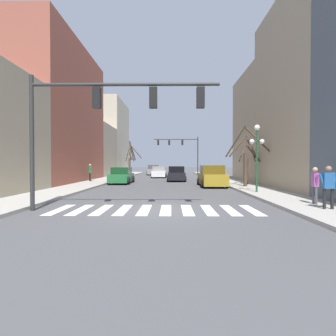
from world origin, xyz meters
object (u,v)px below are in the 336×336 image
at_px(street_lamp_right_corner, 257,144).
at_px(pedestrian_waiting_at_curb, 315,182).
at_px(car_parked_right_near, 212,177).
at_px(street_tree_left_near, 245,160).
at_px(traffic_signal_far, 181,147).
at_px(car_parked_right_mid, 153,170).
at_px(street_tree_left_mid, 129,163).
at_px(pedestrian_crossing_street, 90,171).
at_px(street_tree_left_far, 248,163).
at_px(pedestrian_on_right_sidewalk, 328,184).
at_px(car_at_intersection, 122,176).
at_px(car_driving_away_lane, 176,174).
at_px(street_tree_right_mid, 131,158).
at_px(traffic_signal_near, 105,109).
at_px(car_driving_toward_lane, 159,172).

height_order(street_lamp_right_corner, pedestrian_waiting_at_curb, street_lamp_right_corner).
xyz_separation_m(car_parked_right_near, street_tree_left_near, (2.38, -1.62, 1.43)).
bearing_deg(traffic_signal_far, car_parked_right_mid, 174.11).
bearing_deg(street_tree_left_near, street_tree_left_mid, 117.54).
xyz_separation_m(pedestrian_crossing_street, street_tree_left_mid, (0.91, 19.55, 0.90)).
distance_m(car_parked_right_mid, street_tree_left_far, 23.65).
bearing_deg(pedestrian_on_right_sidewalk, car_at_intersection, -48.82).
xyz_separation_m(car_at_intersection, car_parked_right_near, (8.33, -3.15, 0.09)).
bearing_deg(street_lamp_right_corner, pedestrian_waiting_at_curb, -78.75).
height_order(car_driving_away_lane, street_tree_right_mid, street_tree_right_mid).
bearing_deg(street_tree_left_far, street_tree_left_mid, 120.99).
relative_size(car_parked_right_near, pedestrian_on_right_sidewalk, 2.86).
height_order(traffic_signal_far, pedestrian_on_right_sidewalk, traffic_signal_far).
relative_size(traffic_signal_near, pedestrian_on_right_sidewalk, 4.58).
bearing_deg(car_parked_right_mid, street_tree_left_near, 20.65).
distance_m(pedestrian_on_right_sidewalk, street_tree_left_near, 10.40).
bearing_deg(street_tree_right_mid, car_at_intersection, -83.90).
xyz_separation_m(car_at_intersection, street_tree_left_mid, (-2.53, 20.62, 1.35)).
height_order(traffic_signal_near, car_driving_away_lane, traffic_signal_near).
xyz_separation_m(car_parked_right_mid, pedestrian_on_right_sidewalk, (9.26, -33.85, 0.37)).
bearing_deg(street_tree_left_near, car_parked_right_near, 145.67).
distance_m(pedestrian_crossing_street, street_tree_left_mid, 19.60).
height_order(car_parked_right_near, pedestrian_waiting_at_curb, car_parked_right_near).
xyz_separation_m(car_at_intersection, street_tree_right_mid, (-2.08, 19.43, 2.06)).
height_order(street_tree_right_mid, street_tree_left_far, street_tree_right_mid).
relative_size(traffic_signal_far, car_driving_away_lane, 1.70).
height_order(car_driving_toward_lane, car_at_intersection, car_at_intersection).
bearing_deg(pedestrian_on_right_sidewalk, car_parked_right_near, -72.06).
bearing_deg(car_parked_right_near, car_driving_away_lane, 23.00).
relative_size(car_driving_toward_lane, car_parked_right_mid, 1.02).
bearing_deg(traffic_signal_near, pedestrian_waiting_at_curb, 6.00).
bearing_deg(pedestrian_waiting_at_curb, street_tree_right_mid, -148.98).
xyz_separation_m(car_parked_right_mid, street_tree_right_mid, (-3.92, 0.69, 2.01)).
distance_m(car_at_intersection, street_tree_left_near, 11.83).
bearing_deg(street_tree_left_near, pedestrian_on_right_sidewalk, -87.79).
relative_size(car_parked_right_mid, car_parked_right_near, 0.85).
xyz_separation_m(street_lamp_right_corner, pedestrian_on_right_sidewalk, (0.80, -6.24, -2.00)).
xyz_separation_m(car_driving_away_lane, car_parked_right_near, (2.90, -6.83, 0.07)).
distance_m(car_parked_right_mid, street_tree_right_mid, 4.46).
height_order(car_parked_right_mid, car_parked_right_near, car_parked_right_near).
xyz_separation_m(traffic_signal_far, car_parked_right_mid, (-4.71, 0.49, -3.98)).
distance_m(traffic_signal_far, pedestrian_crossing_street, 20.20).
bearing_deg(car_parked_right_near, street_lamp_right_corner, -160.96).
relative_size(car_driving_toward_lane, pedestrian_waiting_at_curb, 2.59).
height_order(street_tree_left_far, street_tree_left_near, street_tree_left_near).
bearing_deg(street_tree_left_mid, pedestrian_on_right_sidewalk, -69.10).
bearing_deg(car_driving_toward_lane, car_parked_right_mid, -170.71).
bearing_deg(street_tree_left_near, traffic_signal_near, -130.64).
bearing_deg(car_parked_right_mid, street_tree_left_mid, -113.25).
bearing_deg(street_tree_right_mid, car_parked_right_near, -65.26).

